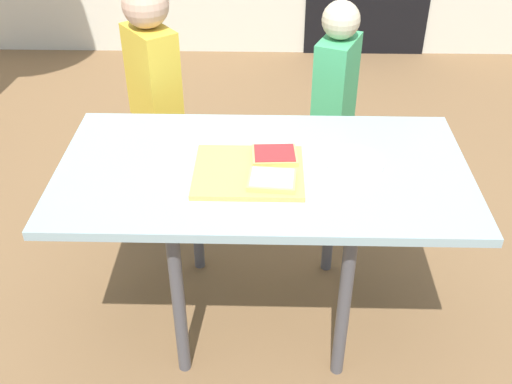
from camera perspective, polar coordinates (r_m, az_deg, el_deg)
name	(u,v)px	position (r m, az deg, el deg)	size (l,w,h in m)	color
ground_plane	(262,312)	(2.49, 0.55, -11.21)	(16.00, 16.00, 0.00)	brown
dining_table	(263,183)	(2.08, 0.64, 0.88)	(1.38, 0.74, 0.70)	#8FACB1
cutting_board	(249,172)	(2.00, -0.70, 1.90)	(0.36, 0.31, 0.02)	tan
pizza_slice_near_right	(272,180)	(1.93, 1.51, 1.16)	(0.16, 0.14, 0.02)	#DEB660
pizza_slice_far_right	(275,155)	(2.06, 1.75, 3.47)	(0.16, 0.13, 0.02)	#DEB660
plate_white_right	(355,162)	(2.09, 9.22, 2.79)	(0.20, 0.20, 0.01)	white
child_left	(155,93)	(2.64, -9.47, 9.13)	(0.26, 0.28, 1.13)	navy
child_right	(334,100)	(2.76, 7.36, 8.56)	(0.22, 0.28, 1.02)	navy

